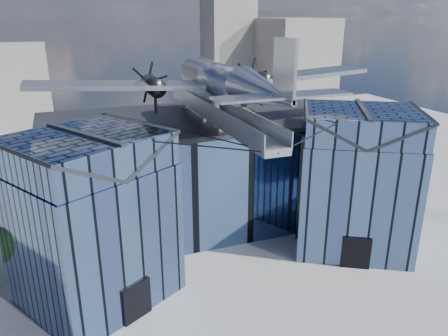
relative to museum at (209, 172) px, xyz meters
name	(u,v)px	position (x,y,z in m)	size (l,w,h in m)	color
ground_plane	(233,259)	(0.00, -5.82, -5.54)	(120.00, 120.00, 0.00)	gray
museum	(209,172)	(0.00, 0.00, 0.00)	(32.88, 24.50, 17.60)	#435B88
bg_towers	(135,66)	(1.45, 44.67, 4.47)	(77.00, 24.50, 26.00)	gray
tree_side_e	(352,152)	(20.27, 6.53, -2.24)	(4.10, 4.10, 4.88)	#302013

